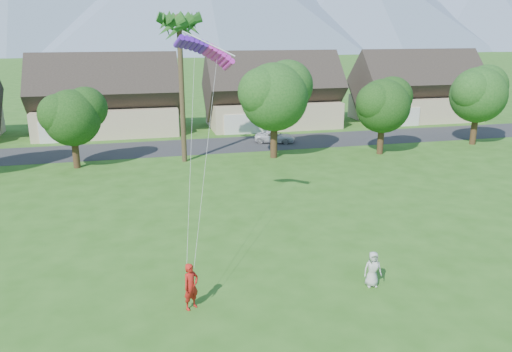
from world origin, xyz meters
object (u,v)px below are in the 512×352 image
object	(u,v)px
parked_car	(275,137)
parafoil_kite	(206,49)
kite_flyer	(191,286)
watcher	(373,269)

from	to	relation	value
parked_car	parafoil_kite	distance (m)	25.62
kite_flyer	parafoil_kite	bearing A→B (deg)	43.03
parked_car	parafoil_kite	bearing A→B (deg)	175.38
kite_flyer	parafoil_kite	world-z (taller)	parafoil_kite
watcher	parafoil_kite	bearing A→B (deg)	133.66
watcher	parked_car	world-z (taller)	watcher
watcher	parafoil_kite	xyz separation A→B (m)	(-6.11, 8.24, 9.35)
kite_flyer	parked_car	size ratio (longest dim) A/B	0.49
kite_flyer	watcher	xyz separation A→B (m)	(8.14, -0.03, -0.17)
kite_flyer	watcher	distance (m)	8.14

